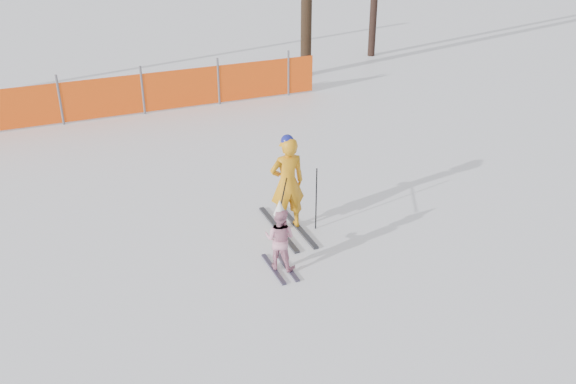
% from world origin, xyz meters
% --- Properties ---
extents(ground, '(120.00, 120.00, 0.00)m').
position_xyz_m(ground, '(0.00, 0.00, 0.00)').
color(ground, white).
rests_on(ground, ground).
extents(adult, '(0.62, 1.67, 1.74)m').
position_xyz_m(adult, '(0.22, 1.05, 0.87)').
color(adult, black).
rests_on(adult, ground).
extents(child, '(0.63, 0.90, 1.20)m').
position_xyz_m(child, '(-0.38, -0.08, 0.55)').
color(child, black).
rests_on(child, ground).
extents(ski_poles, '(1.01, 0.92, 1.15)m').
position_xyz_m(ski_poles, '(0.31, 0.68, 0.78)').
color(ski_poles, black).
rests_on(ski_poles, ground).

